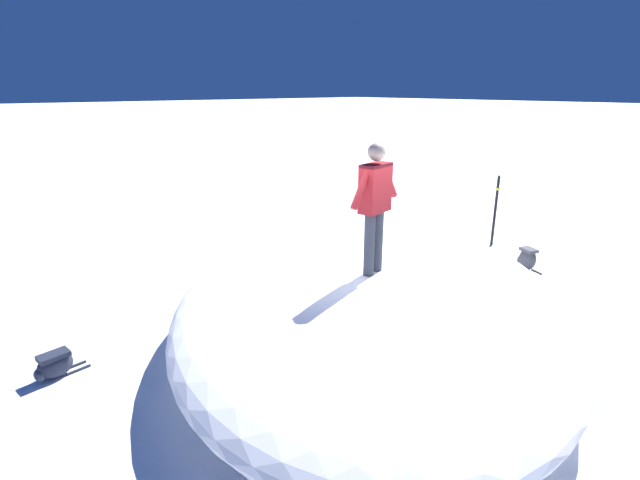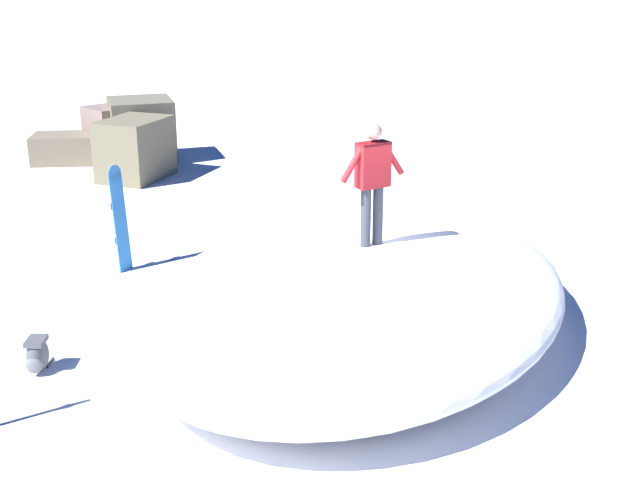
{
  "view_description": "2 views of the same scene",
  "coord_description": "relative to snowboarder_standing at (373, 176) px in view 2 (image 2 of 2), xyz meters",
  "views": [
    {
      "loc": [
        -4.4,
        4.36,
        3.43
      ],
      "look_at": [
        0.41,
        0.21,
        1.4
      ],
      "focal_mm": 26.89,
      "sensor_mm": 36.0,
      "label": 1
    },
    {
      "loc": [
        9.64,
        -4.57,
        4.87
      ],
      "look_at": [
        -0.53,
        -0.7,
        1.21
      ],
      "focal_mm": 47.59,
      "sensor_mm": 36.0,
      "label": 2
    }
  ],
  "objects": [
    {
      "name": "ground",
      "position": [
        0.4,
        0.0,
        -2.07
      ],
      "size": [
        240.0,
        240.0,
        0.0
      ],
      "primitive_type": "plane",
      "color": "white"
    },
    {
      "name": "backpack_far",
      "position": [
        0.02,
        -4.47,
        -1.85
      ],
      "size": [
        0.57,
        0.39,
        0.45
      ],
      "color": "#4C4C51",
      "rests_on": "ground"
    },
    {
      "name": "snowboarder_standing",
      "position": [
        0.0,
        0.0,
        0.0
      ],
      "size": [
        0.3,
        1.02,
        1.68
      ],
      "color": "#333842",
      "rests_on": "snow_mound"
    },
    {
      "name": "snowboard_primary_upright",
      "position": [
        -3.23,
        -2.97,
        -1.17
      ],
      "size": [
        0.28,
        0.3,
        1.75
      ],
      "color": "#2672BF",
      "rests_on": "ground"
    },
    {
      "name": "rock_outcrop",
      "position": [
        -10.57,
        -1.82,
        -1.41
      ],
      "size": [
        3.99,
        3.51,
        1.53
      ],
      "color": "#655F4D",
      "rests_on": "ground"
    },
    {
      "name": "snow_mound",
      "position": [
        0.33,
        -0.33,
        -1.52
      ],
      "size": [
        9.07,
        9.08,
        1.11
      ],
      "primitive_type": "ellipsoid",
      "rotation": [
        0.0,
        0.0,
        2.35
      ],
      "color": "white",
      "rests_on": "ground"
    }
  ]
}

